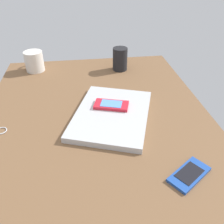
# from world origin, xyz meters

# --- Properties ---
(desk_surface) EXTENTS (1.20, 0.80, 0.03)m
(desk_surface) POSITION_xyz_m (0.00, 0.00, 0.01)
(desk_surface) COLOR brown
(desk_surface) RESTS_ON ground
(laptop_closed) EXTENTS (0.39, 0.34, 0.02)m
(laptop_closed) POSITION_xyz_m (0.07, -0.05, 0.04)
(laptop_closed) COLOR #B7BABC
(laptop_closed) RESTS_ON desk_surface
(cell_phone_on_laptop) EXTENTS (0.09, 0.13, 0.01)m
(cell_phone_on_laptop) POSITION_xyz_m (0.10, -0.06, 0.06)
(cell_phone_on_laptop) COLOR red
(cell_phone_on_laptop) RESTS_ON laptop_closed
(cell_phone_on_desk) EXTENTS (0.12, 0.13, 0.01)m
(cell_phone_on_desk) POSITION_xyz_m (-0.22, -0.22, 0.03)
(cell_phone_on_desk) COLOR #1E479E
(cell_phone_on_desk) RESTS_ON desk_surface
(pen_cup) EXTENTS (0.07, 0.07, 0.11)m
(pen_cup) POSITION_xyz_m (0.45, -0.14, 0.08)
(pen_cup) COLOR black
(pen_cup) RESTS_ON desk_surface
(key_ring) EXTENTS (0.04, 0.04, 0.00)m
(key_ring) POSITION_xyz_m (0.03, 0.31, 0.03)
(key_ring) COLOR silver
(key_ring) RESTS_ON desk_surface
(coffee_mug) EXTENTS (0.12, 0.09, 0.09)m
(coffee_mug) POSITION_xyz_m (0.50, 0.26, 0.08)
(coffee_mug) COLOR silver
(coffee_mug) RESTS_ON desk_surface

